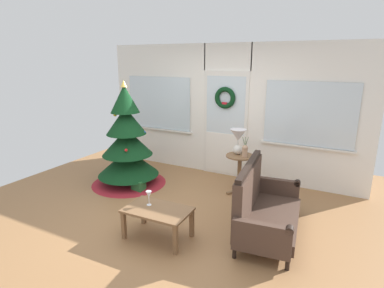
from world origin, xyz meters
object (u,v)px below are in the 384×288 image
at_px(settee_sofa, 262,207).
at_px(flower_vase, 245,150).
at_px(gift_box, 139,186).
at_px(coffee_table, 158,213).
at_px(table_lamp, 238,138).
at_px(side_table, 240,166).
at_px(christmas_tree, 127,148).
at_px(wine_glass, 149,195).

distance_m(settee_sofa, flower_vase, 1.31).
bearing_deg(flower_vase, gift_box, -156.36).
xyz_separation_m(flower_vase, coffee_table, (-0.54, -1.83, -0.44)).
distance_m(table_lamp, gift_box, 1.93).
distance_m(flower_vase, coffee_table, 1.95).
height_order(side_table, table_lamp, table_lamp).
xyz_separation_m(christmas_tree, side_table, (1.96, 0.58, -0.22)).
relative_size(side_table, coffee_table, 0.78).
bearing_deg(wine_glass, table_lamp, 73.99).
xyz_separation_m(settee_sofa, flower_vase, (-0.61, 1.08, 0.41)).
bearing_deg(christmas_tree, side_table, 16.55).
bearing_deg(wine_glass, settee_sofa, 28.24).
bearing_deg(coffee_table, flower_vase, 73.55).
bearing_deg(side_table, settee_sofa, -58.12).
distance_m(settee_sofa, table_lamp, 1.52).
bearing_deg(coffee_table, settee_sofa, 33.01).
relative_size(table_lamp, flower_vase, 1.26).
xyz_separation_m(table_lamp, gift_box, (-1.52, -0.83, -0.85)).
height_order(table_lamp, flower_vase, table_lamp).
distance_m(table_lamp, wine_glass, 2.00).
xyz_separation_m(christmas_tree, gift_box, (0.38, -0.21, -0.59)).
distance_m(christmas_tree, flower_vase, 2.13).
bearing_deg(wine_glass, gift_box, 132.96).
relative_size(wine_glass, gift_box, 0.98).
distance_m(christmas_tree, side_table, 2.06).
xyz_separation_m(christmas_tree, coffee_table, (1.52, -1.30, -0.35)).
bearing_deg(gift_box, settee_sofa, -8.61).
height_order(christmas_tree, settee_sofa, christmas_tree).
height_order(flower_vase, gift_box, flower_vase).
relative_size(christmas_tree, coffee_table, 2.23).
distance_m(christmas_tree, table_lamp, 2.02).
relative_size(christmas_tree, side_table, 2.85).
distance_m(settee_sofa, gift_box, 2.33).
relative_size(christmas_tree, settee_sofa, 1.23).
bearing_deg(side_table, flower_vase, -30.96).
height_order(christmas_tree, table_lamp, christmas_tree).
relative_size(christmas_tree, gift_box, 9.60).
xyz_separation_m(christmas_tree, table_lamp, (1.90, 0.62, 0.26)).
distance_m(settee_sofa, side_table, 1.35).
bearing_deg(side_table, table_lamp, 146.31).
distance_m(christmas_tree, settee_sofa, 2.75).
relative_size(side_table, gift_box, 3.37).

